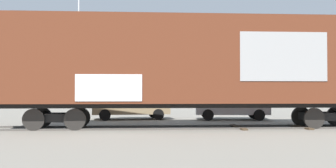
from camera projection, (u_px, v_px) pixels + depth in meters
ground_plane at (164, 128)px, 17.74m from camera, size 260.00×260.00×0.00m
track at (194, 127)px, 17.75m from camera, size 59.99×5.08×0.08m
freight_car at (195, 62)px, 17.81m from camera, size 17.07×3.70×5.13m
flagpole at (78, 24)px, 28.96m from camera, size 0.18×1.67×10.17m
hillside at (164, 74)px, 86.88m from camera, size 144.54×30.27×15.98m
parked_car_tan at (130, 105)px, 23.43m from camera, size 4.70×2.53×1.74m
parked_car_silver at (231, 104)px, 23.16m from camera, size 4.27×2.17×1.76m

